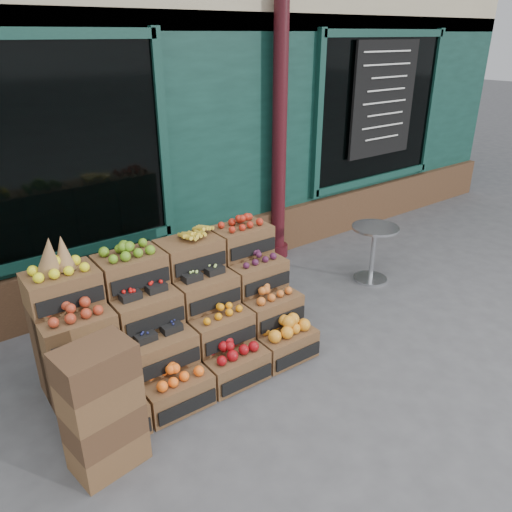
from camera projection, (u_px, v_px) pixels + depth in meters
ground at (318, 357)px, 4.68m from camera, size 60.00×60.00×0.00m
shop_facade at (86, 61)px, 7.40m from camera, size 12.00×6.24×4.80m
crate_display at (177, 324)px, 4.40m from camera, size 2.27×1.15×1.41m
spare_crates at (102, 409)px, 3.34m from camera, size 0.52×0.40×0.96m
bistro_table at (373, 247)px, 5.98m from camera, size 0.55×0.55×0.70m
shopkeeper at (31, 221)px, 5.29m from camera, size 0.72×0.49×1.91m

